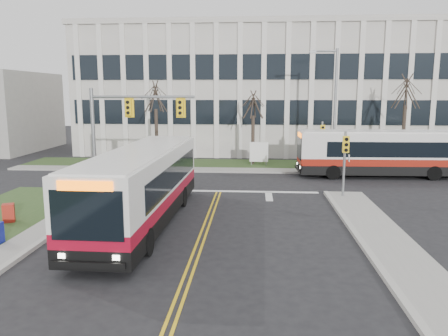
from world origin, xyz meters
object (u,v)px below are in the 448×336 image
Objects in this scene: bus_main at (143,188)px; bus_cross at (385,154)px; streetlight at (333,103)px; newspaper_box_red at (9,214)px; directory_sign at (259,152)px.

bus_main is 18.90m from bus_cross.
streetlight is at bearing -127.90° from bus_cross.
bus_cross is at bearing -36.61° from streetlight.
bus_main is 13.24× the size of newspaper_box_red.
streetlight is 18.77m from bus_main.
streetlight is at bearing -13.23° from directory_sign.
bus_main reaches higher than bus_cross.
bus_main reaches higher than newspaper_box_red.
directory_sign is 0.17× the size of bus_cross.
bus_main is (-5.43, -16.13, 0.51)m from directory_sign.
streetlight reaches higher than bus_main.
newspaper_box_red is at bearing -124.53° from directory_sign.
directory_sign is at bearing 30.59° from newspaper_box_red.
newspaper_box_red is at bearing -137.84° from streetlight.
newspaper_box_red is at bearing -58.89° from bus_cross.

